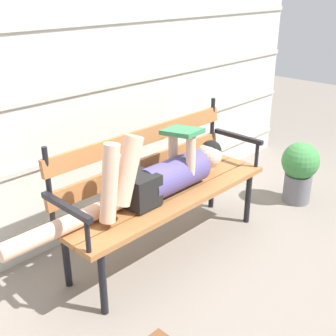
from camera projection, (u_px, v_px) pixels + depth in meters
name	position (u px, v px, depth m)	size (l,w,h in m)	color
ground_plane	(181.00, 256.00, 2.99)	(12.00, 12.00, 0.00)	gray
house_siding	(101.00, 54.00, 2.96)	(4.62, 0.08, 2.59)	beige
park_bench	(161.00, 183.00, 2.91)	(1.62, 0.48, 0.93)	#9E6638
reclining_person	(159.00, 177.00, 2.77)	(1.68, 0.26, 0.52)	#514784
potted_plant	(300.00, 169.00, 3.64)	(0.32, 0.32, 0.53)	slate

